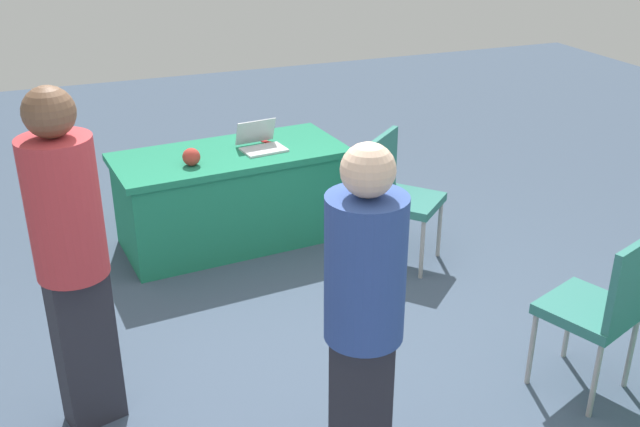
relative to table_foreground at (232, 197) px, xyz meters
The scene contains 9 objects.
ground_plane 1.77m from the table_foreground, 95.02° to the left, with size 14.40×14.40×0.00m, color #3D4C60.
table_foreground is the anchor object (origin of this frame).
chair_tucked_left 2.88m from the table_foreground, 117.59° to the left, with size 0.57×0.57×0.97m.
chair_tucked_right 1.30m from the table_foreground, 144.03° to the left, with size 0.62×0.62×0.96m.
person_attendee_standing 2.76m from the table_foreground, 87.33° to the left, with size 0.46×0.46×1.68m.
person_attendee_browsing 2.26m from the table_foreground, 55.27° to the left, with size 0.42×0.42×1.78m.
laptop_silver 0.47m from the table_foreground, behind, with size 0.35×0.33×0.21m.
yarn_ball 0.56m from the table_foreground, 28.74° to the left, with size 0.13×0.13×0.13m, color #B2382D.
scissors_red 0.51m from the table_foreground, 168.47° to the right, with size 0.18×0.04×0.01m, color red.
Camera 1 is at (1.41, 3.36, 2.58)m, focal length 41.18 mm.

